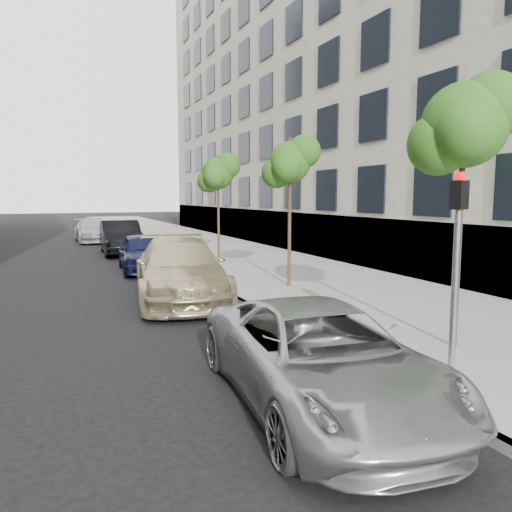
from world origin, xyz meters
TOP-DOWN VIEW (x-y plane):
  - ground at (0.00, 0.00)m, footprint 160.00×160.00m
  - sidewalk at (4.30, 24.00)m, footprint 6.40×72.00m
  - curb at (1.18, 24.00)m, footprint 0.15×72.00m
  - tree_near at (3.23, 1.50)m, footprint 1.76×1.56m
  - tree_mid at (3.23, 8.00)m, footprint 1.58×1.38m
  - tree_far at (3.23, 14.50)m, footprint 1.66×1.46m
  - signal_pole at (2.18, 0.51)m, footprint 0.28×0.24m
  - minivan at (-0.10, 0.51)m, footprint 2.68×5.01m
  - suv at (-0.10, 7.95)m, footprint 3.10×5.87m
  - sedan_blue at (-0.10, 13.42)m, footprint 1.97×4.25m
  - sedan_black at (-0.10, 19.33)m, footprint 1.88×4.93m
  - sedan_rear at (-0.80, 26.37)m, footprint 2.07×4.80m

SIDE VIEW (x-z plane):
  - ground at x=0.00m, z-range 0.00..0.00m
  - sidewalk at x=4.30m, z-range 0.00..0.14m
  - curb at x=1.18m, z-range 0.00..0.14m
  - minivan at x=-0.10m, z-range 0.00..1.34m
  - sedan_rear at x=-0.80m, z-range 0.00..1.38m
  - sedan_blue at x=-0.10m, z-range 0.00..1.41m
  - sedan_black at x=-0.10m, z-range 0.00..1.60m
  - suv at x=-0.10m, z-range 0.00..1.62m
  - signal_pole at x=2.18m, z-range 0.52..3.51m
  - tree_far at x=3.23m, z-range 1.51..5.88m
  - tree_mid at x=3.23m, z-range 1.55..5.93m
  - tree_near at x=3.23m, z-range 1.62..6.32m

